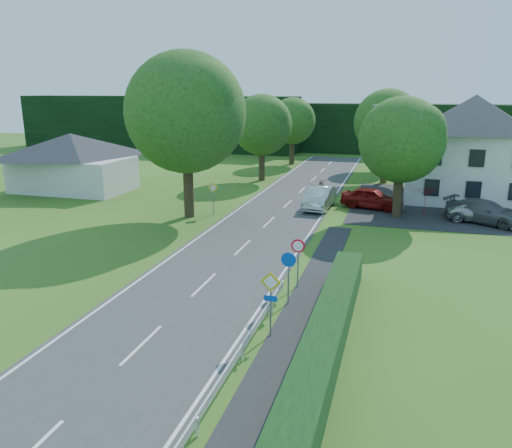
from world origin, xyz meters
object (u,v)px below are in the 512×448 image
(moving_car, at_px, (320,198))
(parked_car_red, at_px, (372,198))
(motorcycle, at_px, (322,185))
(parasol, at_px, (425,201))
(parked_car_grey, at_px, (485,212))
(streetlight, at_px, (395,152))
(parked_car_silver_b, at_px, (485,212))

(moving_car, xyz_separation_m, parked_car_red, (3.89, 1.17, -0.03))
(motorcycle, relative_size, parasol, 0.97)
(motorcycle, xyz_separation_m, parked_car_grey, (12.59, -8.02, 0.22))
(streetlight, bearing_deg, motorcycle, 136.06)
(streetlight, relative_size, motorcycle, 3.76)
(streetlight, distance_m, moving_car, 6.51)
(motorcycle, relative_size, parked_car_silver_b, 0.44)
(parked_car_grey, xyz_separation_m, parked_car_silver_b, (0.03, 0.28, -0.10))
(streetlight, height_order, parked_car_red, streetlight)
(streetlight, xyz_separation_m, moving_car, (-5.36, -0.88, -3.59))
(parked_car_red, relative_size, parked_car_silver_b, 0.96)
(parked_car_red, relative_size, parasol, 2.14)
(moving_car, bearing_deg, parasol, 6.11)
(parked_car_red, xyz_separation_m, parked_car_silver_b, (7.82, -2.00, -0.12))
(moving_car, height_order, motorcycle, moving_car)
(moving_car, height_order, parked_car_grey, moving_car)
(moving_car, height_order, parked_car_red, moving_car)
(moving_car, relative_size, parked_car_grey, 0.94)
(parked_car_silver_b, distance_m, parasol, 4.15)
(moving_car, bearing_deg, parked_car_red, 20.06)
(moving_car, xyz_separation_m, parasol, (7.75, 0.38, 0.16))
(motorcycle, distance_m, parked_car_grey, 14.93)
(parked_car_grey, xyz_separation_m, parasol, (-3.93, 1.49, 0.21))
(motorcycle, height_order, parked_car_red, parked_car_red)
(streetlight, distance_m, parked_car_silver_b, 7.57)
(motorcycle, distance_m, parked_car_red, 7.48)
(parasol, bearing_deg, streetlight, 168.19)
(streetlight, height_order, parasol, streetlight)
(motorcycle, xyz_separation_m, parasol, (8.65, -6.53, 0.43))
(motorcycle, bearing_deg, parasol, -57.59)
(parked_car_red, bearing_deg, parked_car_grey, -92.37)
(streetlight, relative_size, parked_car_silver_b, 1.64)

